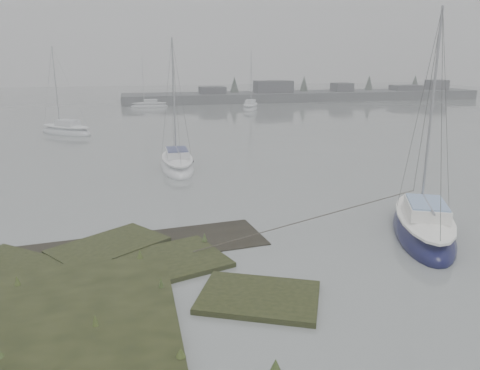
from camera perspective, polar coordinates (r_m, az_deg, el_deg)
name	(u,v)px	position (r m, az deg, el deg)	size (l,w,h in m)	color
ground	(164,137)	(43.28, -9.28, 5.84)	(160.00, 160.00, 0.00)	slate
far_shoreline	(311,95)	(80.47, 8.61, 10.80)	(60.00, 8.00, 4.15)	#4C4F51
sailboat_main	(423,228)	(20.52, 21.42, -4.85)	(4.92, 7.10, 9.59)	#0C0D34
sailboat_white	(177,165)	(30.49, -7.65, 2.45)	(2.19, 6.31, 8.84)	silver
sailboat_far_a	(66,131)	(47.16, -20.42, 6.18)	(5.88, 5.57, 8.61)	silver
sailboat_far_b	(250,108)	(65.10, 1.28, 9.41)	(3.95, 6.38, 8.55)	silver
sailboat_far_c	(149,106)	(69.04, -10.99, 9.45)	(5.34, 1.83, 7.49)	#AAADB3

